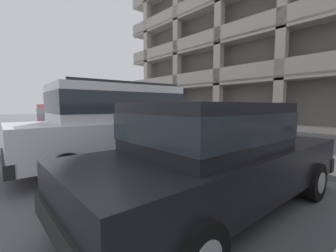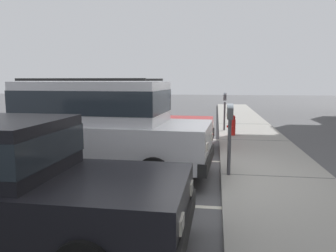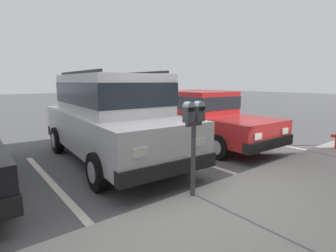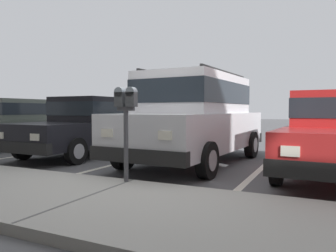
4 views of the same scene
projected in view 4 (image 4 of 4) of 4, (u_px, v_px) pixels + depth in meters
ground_plane at (140, 188)px, 5.26m from camera, size 80.00×80.00×0.10m
sidewalk at (87, 201)px, 4.09m from camera, size 40.00×2.20×0.12m
parking_stall_lines at (113, 165)px, 7.17m from camera, size 12.16×4.80×0.01m
silver_suv at (195, 115)px, 7.37m from camera, size 2.21×4.88×2.03m
dark_hatchback at (90, 124)px, 8.82m from camera, size 1.88×4.50×1.54m
blue_coupe at (9, 122)px, 10.24m from camera, size 1.86×4.49×1.54m
parking_meter_near at (126, 111)px, 4.90m from camera, size 0.35×0.12×1.42m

